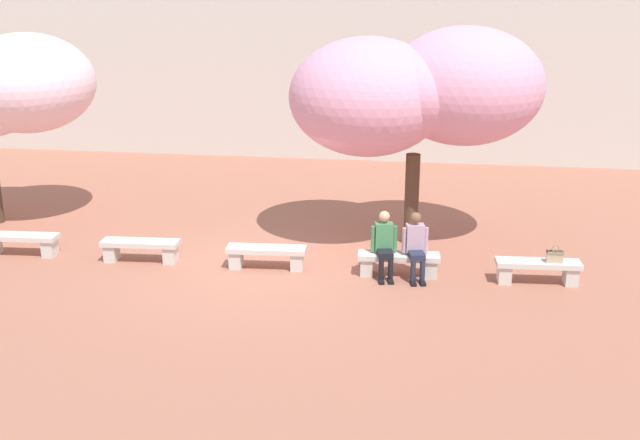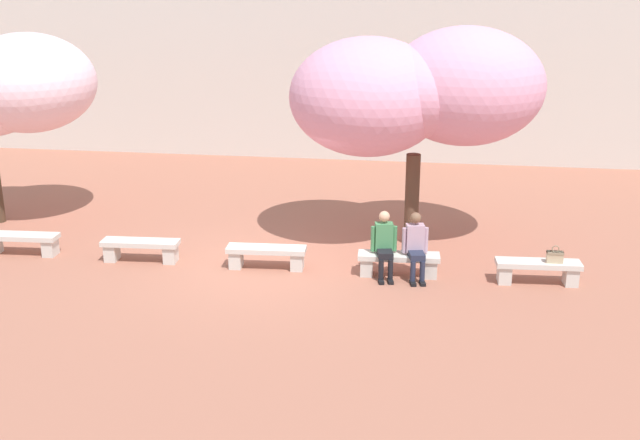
# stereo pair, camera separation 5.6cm
# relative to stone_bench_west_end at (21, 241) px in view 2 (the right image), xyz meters

# --- Properties ---
(ground_plane) EXTENTS (100.00, 100.00, 0.00)m
(ground_plane) POSITION_rel_stone_bench_west_end_xyz_m (5.25, 0.00, -0.30)
(ground_plane) COLOR #9E604C
(stone_bench_west_end) EXTENTS (1.60, 0.51, 0.45)m
(stone_bench_west_end) POSITION_rel_stone_bench_west_end_xyz_m (0.00, 0.00, 0.00)
(stone_bench_west_end) COLOR beige
(stone_bench_west_end) RESTS_ON ground
(stone_bench_near_west) EXTENTS (1.60, 0.51, 0.45)m
(stone_bench_near_west) POSITION_rel_stone_bench_west_end_xyz_m (2.63, 0.00, 0.00)
(stone_bench_near_west) COLOR beige
(stone_bench_near_west) RESTS_ON ground
(stone_bench_center) EXTENTS (1.60, 0.51, 0.45)m
(stone_bench_center) POSITION_rel_stone_bench_west_end_xyz_m (5.25, 0.00, 0.00)
(stone_bench_center) COLOR beige
(stone_bench_center) RESTS_ON ground
(stone_bench_near_east) EXTENTS (1.60, 0.51, 0.45)m
(stone_bench_near_east) POSITION_rel_stone_bench_west_end_xyz_m (7.88, 0.00, 0.00)
(stone_bench_near_east) COLOR beige
(stone_bench_near_east) RESTS_ON ground
(stone_bench_east_end) EXTENTS (1.60, 0.51, 0.45)m
(stone_bench_east_end) POSITION_rel_stone_bench_west_end_xyz_m (10.50, 0.00, 0.00)
(stone_bench_east_end) COLOR beige
(stone_bench_east_end) RESTS_ON ground
(person_seated_left) EXTENTS (0.50, 0.73, 1.29)m
(person_seated_left) POSITION_rel_stone_bench_west_end_xyz_m (7.59, -0.05, 0.40)
(person_seated_left) COLOR black
(person_seated_left) RESTS_ON ground
(person_seated_right) EXTENTS (0.50, 0.73, 1.29)m
(person_seated_right) POSITION_rel_stone_bench_west_end_xyz_m (8.19, -0.05, 0.40)
(person_seated_right) COLOR black
(person_seated_right) RESTS_ON ground
(handbag) EXTENTS (0.30, 0.15, 0.34)m
(handbag) POSITION_rel_stone_bench_west_end_xyz_m (10.78, -0.03, 0.28)
(handbag) COLOR tan
(handbag) RESTS_ON stone_bench_east_end
(cherry_tree_main) EXTENTS (5.27, 3.41, 4.64)m
(cherry_tree_main) POSITION_rel_stone_bench_west_end_xyz_m (8.00, 2.03, 2.99)
(cherry_tree_main) COLOR #513828
(cherry_tree_main) RESTS_ON ground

